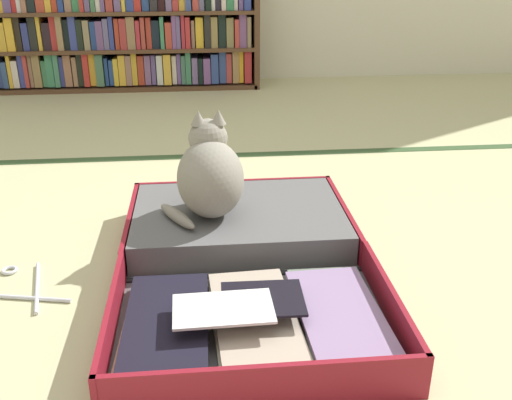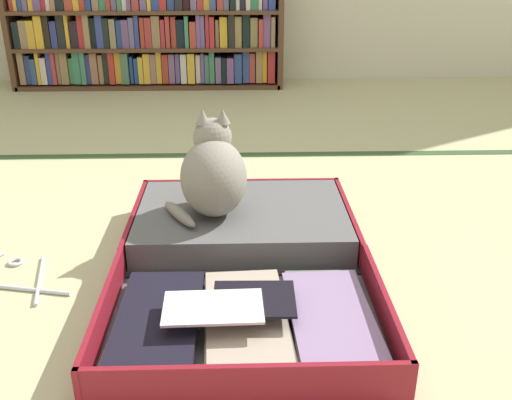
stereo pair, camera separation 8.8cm
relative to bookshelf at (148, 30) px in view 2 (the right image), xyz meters
name	(u,v)px [view 2 (the right image)]	position (x,y,z in m)	size (l,w,h in m)	color
ground_plane	(202,294)	(0.42, -2.24, -0.32)	(10.00, 10.00, 0.00)	#C3C18F
tatami_border	(215,155)	(0.42, -1.24, -0.32)	(4.80, 0.05, 0.00)	#36522D
bookshelf	(148,30)	(0.00, 0.00, 0.00)	(1.54, 0.28, 0.65)	brown
open_suitcase	(243,253)	(0.52, -2.11, -0.28)	(0.62, 0.89, 0.10)	maroon
black_cat	(213,174)	(0.44, -1.98, -0.11)	(0.24, 0.25, 0.28)	gray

